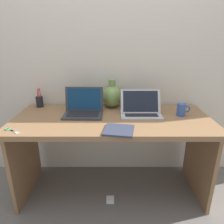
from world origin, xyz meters
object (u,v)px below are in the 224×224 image
laptop_right (141,109)px  pen_cup (40,101)px  green_vase (112,96)px  scissors (10,130)px  notebook_stack (119,130)px  power_brick (110,200)px  laptop_left (84,107)px  coffee_mug (182,110)px

laptop_right → pen_cup: 0.97m
green_vase → scissors: (-0.74, -0.54, -0.11)m
laptop_right → green_vase: green_vase is taller
notebook_stack → green_vase: bearing=95.1°
power_brick → laptop_right: bearing=40.0°
notebook_stack → scissors: size_ratio=1.54×
notebook_stack → pen_cup: (-0.74, 0.55, 0.05)m
laptop_left → notebook_stack: (0.30, -0.35, -0.05)m
laptop_right → power_brick: bearing=-140.0°
green_vase → scissors: green_vase is taller
scissors → laptop_left: bearing=34.6°
green_vase → notebook_stack: 0.56m
laptop_right → coffee_mug: laptop_right is taller
notebook_stack → pen_cup: bearing=143.6°
green_vase → power_brick: green_vase is taller
laptop_left → power_brick: 0.86m
laptop_left → pen_cup: (-0.45, 0.19, -0.00)m
pen_cup → power_brick: (0.68, -0.43, -0.78)m
coffee_mug → scissors: coffee_mug is taller
notebook_stack → pen_cup: size_ratio=1.11×
notebook_stack → power_brick: size_ratio=2.98×
laptop_left → green_vase: green_vase is taller
power_brick → scissors: bearing=-172.0°
green_vase → coffee_mug: (0.59, -0.24, -0.05)m
green_vase → coffee_mug: size_ratio=2.34×
scissors → green_vase: bearing=36.0°
green_vase → pen_cup: 0.70m
laptop_left → notebook_stack: bearing=-50.2°
power_brick → pen_cup: bearing=147.6°
laptop_right → coffee_mug: size_ratio=3.02×
green_vase → laptop_right: bearing=-40.8°
green_vase → coffee_mug: 0.64m
coffee_mug → scissors: size_ratio=0.84×
green_vase → coffee_mug: bearing=-22.2°
coffee_mug → pen_cup: size_ratio=0.60×
power_brick → coffee_mug: bearing=17.7°
green_vase → laptop_left: bearing=-141.2°
laptop_right → pen_cup: size_ratio=1.82×
coffee_mug → pen_cup: pen_cup is taller
laptop_right → power_brick: laptop_right is taller
coffee_mug → green_vase: bearing=157.8°
laptop_left → power_brick: size_ratio=4.81×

